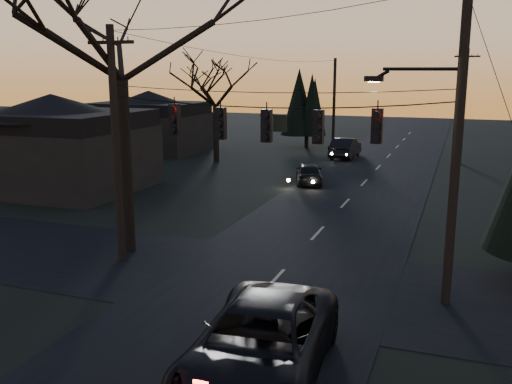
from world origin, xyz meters
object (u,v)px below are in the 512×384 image
(utility_pole_left, at_px, (122,261))
(bare_tree_left, at_px, (118,6))
(suv_near, at_px, (260,344))
(sedan_oncoming_a, at_px, (309,173))
(utility_pole_far_r, at_px, (459,163))
(sedan_oncoming_b, at_px, (345,148))
(utility_pole_right, at_px, (445,303))
(utility_pole_far_l, at_px, (333,144))

(utility_pole_left, bearing_deg, bare_tree_left, 106.65)
(suv_near, height_order, sedan_oncoming_a, suv_near)
(bare_tree_left, height_order, suv_near, bare_tree_left)
(utility_pole_far_r, distance_m, sedan_oncoming_b, 8.74)
(utility_pole_right, height_order, sedan_oncoming_b, utility_pole_right)
(utility_pole_far_r, height_order, sedan_oncoming_b, utility_pole_far_r)
(utility_pole_left, xyz_separation_m, suv_near, (7.65, -6.07, 0.87))
(utility_pole_right, bearing_deg, sedan_oncoming_a, 117.72)
(utility_pole_far_l, distance_m, bare_tree_left, 36.09)
(utility_pole_far_l, distance_m, sedan_oncoming_a, 19.65)
(utility_pole_left, height_order, bare_tree_left, bare_tree_left)
(utility_pole_far_l, relative_size, sedan_oncoming_a, 2.06)
(utility_pole_far_r, height_order, sedan_oncoming_a, utility_pole_far_r)
(utility_pole_left, xyz_separation_m, bare_tree_left, (-0.33, 1.11, 9.22))
(utility_pole_right, relative_size, sedan_oncoming_a, 2.57)
(sedan_oncoming_a, bearing_deg, utility_pole_right, 100.86)
(bare_tree_left, relative_size, sedan_oncoming_a, 3.39)
(sedan_oncoming_a, height_order, sedan_oncoming_b, sedan_oncoming_b)
(utility_pole_right, distance_m, suv_near, 7.24)
(utility_pole_left, relative_size, utility_pole_far_r, 1.00)
(utility_pole_right, relative_size, utility_pole_far_r, 1.18)
(sedan_oncoming_b, bearing_deg, utility_pole_right, 108.57)
(utility_pole_far_r, xyz_separation_m, sedan_oncoming_b, (-8.70, -0.09, 0.80))
(utility_pole_right, distance_m, bare_tree_left, 15.04)
(sedan_oncoming_a, bearing_deg, bare_tree_left, 61.68)
(sedan_oncoming_a, bearing_deg, sedan_oncoming_b, -106.86)
(utility_pole_left, bearing_deg, sedan_oncoming_a, 80.40)
(utility_pole_far_l, xyz_separation_m, sedan_oncoming_a, (2.80, -19.44, 0.66))
(utility_pole_far_l, xyz_separation_m, sedan_oncoming_b, (2.80, -8.09, 0.80))
(utility_pole_left, height_order, sedan_oncoming_b, utility_pole_left)
(utility_pole_right, height_order, sedan_oncoming_a, utility_pole_right)
(bare_tree_left, xyz_separation_m, suv_near, (7.99, -7.18, -8.34))
(utility_pole_left, xyz_separation_m, sedan_oncoming_b, (2.80, 27.91, 0.80))
(utility_pole_far_r, relative_size, suv_near, 1.36)
(utility_pole_right, height_order, utility_pole_left, utility_pole_right)
(utility_pole_left, xyz_separation_m, utility_pole_far_l, (0.00, 36.00, 0.00))
(utility_pole_right, bearing_deg, bare_tree_left, 174.64)
(utility_pole_right, bearing_deg, utility_pole_far_l, 107.72)
(utility_pole_right, xyz_separation_m, suv_near, (-3.85, -6.07, 0.87))
(utility_pole_far_r, relative_size, utility_pole_far_l, 1.06)
(utility_pole_right, height_order, bare_tree_left, bare_tree_left)
(utility_pole_left, height_order, utility_pole_far_l, utility_pole_left)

